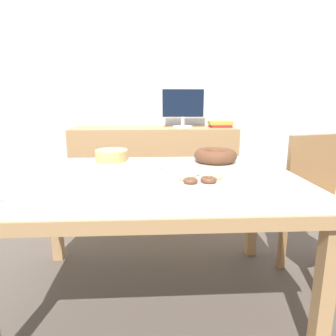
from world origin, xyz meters
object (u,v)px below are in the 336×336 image
object	(u,v)px
chair	(323,200)
cake_chocolate_round	(112,157)
cake_golden_bundt	(215,157)
tealight_centre	(79,160)
computer_monitor	(183,108)
book_stack	(220,124)
plate_stack	(144,165)
tealight_near_front	(70,189)
pastry_platter	(199,179)

from	to	relation	value
chair	cake_chocolate_round	distance (m)	1.42
cake_golden_bundt	tealight_centre	size ratio (longest dim) A/B	7.77
chair	tealight_centre	xyz separation A→B (m)	(-1.60, 0.18, 0.25)
computer_monitor	book_stack	bearing A→B (deg)	0.21
plate_stack	tealight_near_front	xyz separation A→B (m)	(-0.33, -0.42, -0.01)
tealight_centre	pastry_platter	bearing A→B (deg)	-36.21
pastry_platter	chair	bearing A→B (deg)	21.73
computer_monitor	plate_stack	world-z (taller)	computer_monitor
pastry_platter	plate_stack	xyz separation A→B (m)	(-0.29, 0.29, 0.01)
plate_stack	chair	bearing A→B (deg)	2.96
cake_chocolate_round	tealight_near_front	world-z (taller)	cake_chocolate_round
tealight_near_front	cake_golden_bundt	bearing A→B (deg)	35.54
cake_golden_bundt	tealight_near_front	distance (m)	0.96
book_stack	chair	bearing A→B (deg)	-69.38
cake_golden_bundt	tealight_centre	bearing A→B (deg)	173.29
tealight_centre	plate_stack	bearing A→B (deg)	-28.88
pastry_platter	tealight_centre	size ratio (longest dim) A/B	8.40
book_stack	pastry_platter	world-z (taller)	book_stack
plate_stack	tealight_near_front	distance (m)	0.53
plate_stack	tealight_centre	world-z (taller)	plate_stack
tealight_centre	computer_monitor	bearing A→B (deg)	50.85
tealight_centre	tealight_near_front	bearing A→B (deg)	-80.48
cake_chocolate_round	pastry_platter	size ratio (longest dim) A/B	0.85
computer_monitor	book_stack	world-z (taller)	computer_monitor
pastry_platter	tealight_centre	bearing A→B (deg)	143.79
computer_monitor	plate_stack	distance (m)	1.30
plate_stack	tealight_centre	bearing A→B (deg)	151.12
chair	book_stack	world-z (taller)	book_stack
cake_golden_bundt	plate_stack	distance (m)	0.48
plate_stack	tealight_near_front	size ratio (longest dim) A/B	5.25
cake_chocolate_round	plate_stack	size ratio (longest dim) A/B	1.36
chair	cake_golden_bundt	world-z (taller)	chair
cake_chocolate_round	cake_golden_bundt	distance (m)	0.68
plate_stack	tealight_centre	size ratio (longest dim) A/B	5.25
cake_chocolate_round	tealight_near_front	xyz separation A→B (m)	(-0.11, -0.63, -0.03)
cake_golden_bundt	pastry_platter	distance (m)	0.46
chair	computer_monitor	distance (m)	1.52
computer_monitor	pastry_platter	xyz separation A→B (m)	(-0.07, -1.50, -0.31)
chair	cake_chocolate_round	world-z (taller)	chair
cake_golden_bundt	tealight_near_front	bearing A→B (deg)	-144.46
tealight_near_front	cake_chocolate_round	bearing A→B (deg)	80.28
pastry_platter	tealight_centre	distance (m)	0.90
book_stack	cake_golden_bundt	xyz separation A→B (m)	(-0.27, -1.08, -0.12)
pastry_platter	tealight_near_front	size ratio (longest dim) A/B	8.40
plate_stack	tealight_near_front	world-z (taller)	plate_stack
chair	book_stack	size ratio (longest dim) A/B	4.05
cake_chocolate_round	cake_golden_bundt	xyz separation A→B (m)	(0.67, -0.07, 0.01)
chair	computer_monitor	bearing A→B (deg)	125.06
plate_stack	book_stack	bearing A→B (deg)	59.09
chair	plate_stack	world-z (taller)	chair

